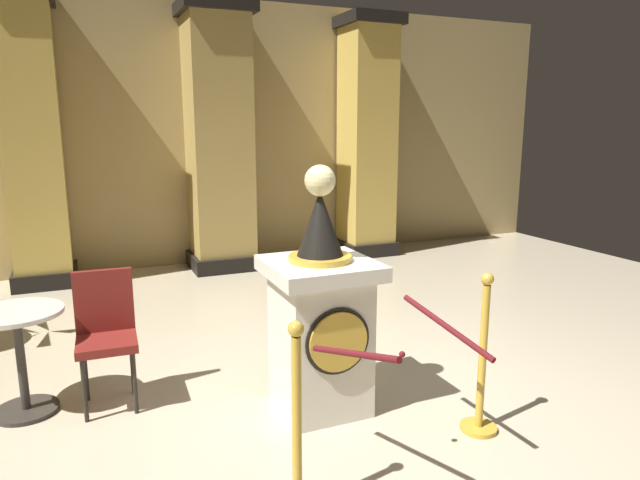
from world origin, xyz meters
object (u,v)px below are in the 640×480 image
at_px(stanchion_near, 297,449).
at_px(cafe_table, 20,348).
at_px(stanchion_far, 481,377).
at_px(pedestal_clock, 320,318).
at_px(cafe_chair_red, 106,326).

bearing_deg(stanchion_near, cafe_table, 128.52).
bearing_deg(stanchion_far, stanchion_near, -168.31).
bearing_deg(pedestal_clock, stanchion_far, -39.51).
relative_size(cafe_table, cafe_chair_red, 0.77).
height_order(stanchion_near, stanchion_far, stanchion_far).
relative_size(stanchion_far, cafe_chair_red, 1.11).
xyz_separation_m(pedestal_clock, stanchion_near, (-0.54, -0.97, -0.30)).
bearing_deg(cafe_table, stanchion_far, -27.52).
relative_size(stanchion_near, cafe_chair_red, 1.08).
xyz_separation_m(cafe_table, cafe_chair_red, (0.55, -0.07, 0.10)).
height_order(stanchion_far, cafe_table, stanchion_far).
xyz_separation_m(pedestal_clock, cafe_chair_red, (-1.35, 0.67, -0.09)).
distance_m(cafe_table, cafe_chair_red, 0.57).
bearing_deg(stanchion_far, cafe_table, 152.48).
xyz_separation_m(stanchion_near, stanchion_far, (1.38, 0.28, 0.01)).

